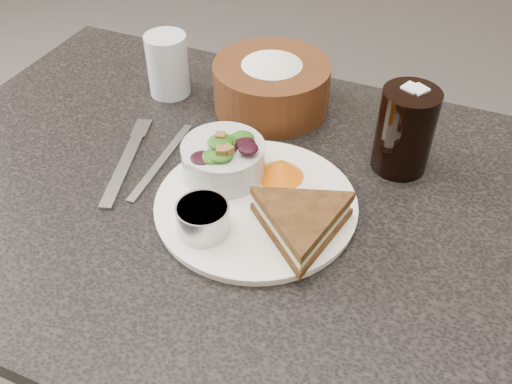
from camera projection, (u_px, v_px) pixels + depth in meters
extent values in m
cube|color=black|center=(238.00, 340.00, 1.06)|extent=(1.00, 0.70, 0.75)
cylinder|color=silver|center=(256.00, 205.00, 0.78)|extent=(0.27, 0.27, 0.01)
cylinder|color=#A4A5A6|center=(203.00, 219.00, 0.72)|extent=(0.07, 0.07, 0.04)
cone|color=orange|center=(281.00, 168.00, 0.80)|extent=(0.10, 0.10, 0.03)
cube|color=#AAACB0|center=(124.00, 165.00, 0.85)|extent=(0.07, 0.19, 0.01)
cube|color=#AAACAE|center=(161.00, 161.00, 0.85)|extent=(0.02, 0.19, 0.00)
cylinder|color=#B2C0C7|center=(168.00, 65.00, 0.97)|extent=(0.08, 0.08, 0.11)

